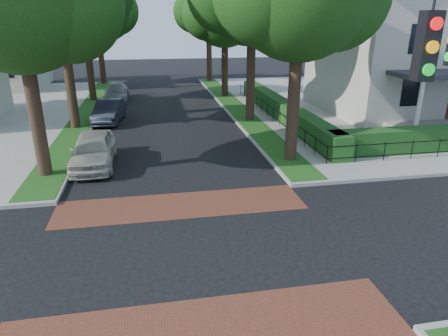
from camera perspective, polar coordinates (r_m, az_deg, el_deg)
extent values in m
plane|color=black|center=(12.00, -4.84, -11.93)|extent=(120.00, 120.00, 0.00)
cube|color=gray|center=(36.07, 24.42, 8.65)|extent=(30.00, 30.00, 0.15)
cube|color=brown|center=(14.79, -6.12, -5.30)|extent=(9.00, 2.20, 0.01)
cube|color=brown|center=(9.47, -2.68, -22.25)|extent=(9.00, 2.20, 0.01)
cube|color=#1F4B15|center=(30.50, 1.63, 8.74)|extent=(1.60, 29.80, 0.02)
cube|color=#1F4B15|center=(30.20, -19.03, 7.51)|extent=(1.60, 29.80, 0.02)
cylinder|color=black|center=(18.42, 10.08, 12.15)|extent=(0.56, 0.56, 7.35)
cylinder|color=black|center=(25.99, 3.88, 15.20)|extent=(0.56, 0.56, 7.70)
cylinder|color=black|center=(34.80, 0.11, 15.74)|extent=(0.56, 0.56, 6.65)
sphere|color=#103D12|center=(34.68, 0.12, 21.54)|extent=(5.80, 5.80, 5.80)
sphere|color=#103D12|center=(35.29, 2.75, 20.85)|extent=(4.35, 4.35, 4.35)
sphere|color=#103D12|center=(34.24, -2.37, 21.03)|extent=(4.06, 4.06, 4.06)
sphere|color=#103D12|center=(36.13, -0.17, 22.30)|extent=(3.77, 3.77, 3.77)
cylinder|color=black|center=(43.64, -2.15, 16.95)|extent=(0.56, 0.56, 7.00)
sphere|color=#103D12|center=(43.56, -2.22, 21.81)|extent=(6.00, 6.00, 6.00)
sphere|color=#103D12|center=(44.12, 0.00, 21.29)|extent=(4.50, 4.50, 4.50)
sphere|color=#103D12|center=(43.16, -4.29, 21.39)|extent=(4.20, 4.20, 4.20)
sphere|color=#103D12|center=(45.07, -2.39, 22.41)|extent=(3.90, 3.90, 3.90)
cylinder|color=black|center=(17.93, -25.72, 9.67)|extent=(0.56, 0.56, 7.00)
sphere|color=#103D12|center=(17.65, -21.72, 20.94)|extent=(4.50, 4.50, 4.50)
cylinder|color=black|center=(25.61, -21.54, 14.18)|extent=(0.56, 0.56, 8.05)
cylinder|color=black|center=(34.52, -18.79, 14.83)|extent=(0.56, 0.56, 6.86)
sphere|color=#103D12|center=(34.41, -19.53, 20.82)|extent=(5.60, 5.60, 5.60)
sphere|color=#103D12|center=(34.53, -16.69, 20.44)|extent=(4.20, 4.20, 4.20)
sphere|color=#103D12|center=(34.42, -21.95, 20.03)|extent=(3.92, 3.92, 3.92)
sphere|color=#103D12|center=(35.80, -19.13, 21.62)|extent=(3.64, 3.64, 3.64)
cylinder|color=black|center=(43.42, -17.27, 16.16)|extent=(0.56, 0.56, 7.14)
sphere|color=#103D12|center=(43.35, -17.83, 21.12)|extent=(6.20, 6.20, 6.20)
sphere|color=#103D12|center=(43.49, -15.35, 20.82)|extent=(4.65, 4.65, 4.65)
sphere|color=#103D12|center=(43.34, -19.98, 20.49)|extent=(4.34, 4.34, 4.34)
sphere|color=#103D12|center=(44.89, -17.54, 21.74)|extent=(4.03, 4.03, 4.03)
cube|color=#1B4618|center=(27.11, 8.28, 8.30)|extent=(1.00, 18.00, 1.20)
cube|color=beige|center=(31.98, 25.49, 14.61)|extent=(12.00, 10.00, 8.00)
cylinder|color=white|center=(24.06, 26.11, 7.91)|extent=(0.24, 0.24, 3.00)
cube|color=black|center=(6.83, 26.98, 15.20)|extent=(0.28, 0.22, 1.00)
cylinder|color=red|center=(6.72, 28.11, 17.73)|extent=(0.18, 0.05, 0.18)
cylinder|color=orange|center=(6.73, 27.64, 15.05)|extent=(0.18, 0.05, 0.18)
cylinder|color=#0CB226|center=(6.75, 27.19, 12.37)|extent=(0.18, 0.05, 0.18)
cylinder|color=#0CB226|center=(9.28, 29.39, 13.68)|extent=(0.05, 0.18, 0.18)
imported|color=beige|center=(19.28, -18.17, 2.53)|extent=(1.88, 4.64, 1.58)
imported|color=#202431|center=(27.46, -16.10, 7.80)|extent=(2.04, 4.51, 1.44)
imported|color=gray|center=(34.73, -15.09, 10.39)|extent=(1.91, 4.69, 1.36)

